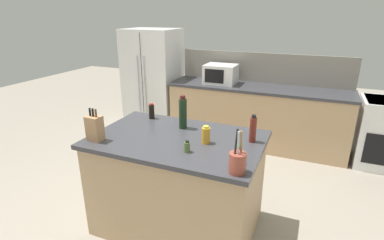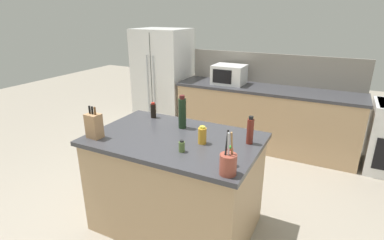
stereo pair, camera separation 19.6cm
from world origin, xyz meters
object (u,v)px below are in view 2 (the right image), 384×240
(microwave, at_px, (229,75))
(spice_jar_oregano, at_px, (182,146))
(soy_sauce_bottle, at_px, (153,110))
(vinegar_bottle, at_px, (250,131))
(honey_jar, at_px, (202,135))
(wine_bottle, at_px, (182,113))
(refrigerator, at_px, (163,80))
(hot_sauce_bottle, at_px, (230,156))
(utensil_crock, at_px, (228,163))
(knife_block, at_px, (94,126))

(microwave, distance_m, spice_jar_oregano, 2.48)
(soy_sauce_bottle, bearing_deg, microwave, 84.66)
(vinegar_bottle, distance_m, soy_sauce_bottle, 1.12)
(honey_jar, distance_m, spice_jar_oregano, 0.24)
(honey_jar, distance_m, soy_sauce_bottle, 0.83)
(microwave, bearing_deg, wine_bottle, -82.90)
(refrigerator, xyz_separation_m, spice_jar_oregano, (1.72, -2.48, 0.12))
(soy_sauce_bottle, bearing_deg, spice_jar_oregano, -41.63)
(honey_jar, relative_size, vinegar_bottle, 0.63)
(soy_sauce_bottle, bearing_deg, hot_sauce_bottle, -30.16)
(wine_bottle, height_order, soy_sauce_bottle, wine_bottle)
(microwave, xyz_separation_m, utensil_crock, (0.94, -2.59, -0.06))
(spice_jar_oregano, distance_m, wine_bottle, 0.53)
(refrigerator, bearing_deg, vinegar_bottle, -43.87)
(microwave, height_order, honey_jar, microwave)
(utensil_crock, height_order, hot_sauce_bottle, utensil_crock)
(spice_jar_oregano, bearing_deg, honey_jar, 70.29)
(knife_block, height_order, honey_jar, knife_block)
(refrigerator, xyz_separation_m, wine_bottle, (1.48, -2.01, 0.23))
(refrigerator, height_order, knife_block, refrigerator)
(spice_jar_oregano, height_order, vinegar_bottle, vinegar_bottle)
(refrigerator, bearing_deg, hot_sauce_bottle, -49.62)
(utensil_crock, xyz_separation_m, hot_sauce_bottle, (-0.03, 0.13, -0.01))
(microwave, height_order, spice_jar_oregano, microwave)
(refrigerator, relative_size, hot_sauce_bottle, 11.39)
(vinegar_bottle, bearing_deg, spice_jar_oregano, -137.72)
(soy_sauce_bottle, bearing_deg, wine_bottle, -16.65)
(refrigerator, xyz_separation_m, hot_sauce_bottle, (2.14, -2.52, 0.14))
(knife_block, relative_size, hot_sauce_bottle, 1.91)
(hot_sauce_bottle, bearing_deg, wine_bottle, 142.86)
(spice_jar_oregano, bearing_deg, refrigerator, 124.80)
(refrigerator, distance_m, honey_jar, 2.89)
(knife_block, bearing_deg, refrigerator, 112.46)
(knife_block, distance_m, soy_sauce_bottle, 0.70)
(honey_jar, relative_size, soy_sauce_bottle, 0.94)
(vinegar_bottle, bearing_deg, honey_jar, -153.51)
(knife_block, relative_size, soy_sauce_bottle, 1.76)
(spice_jar_oregano, distance_m, soy_sauce_bottle, 0.89)
(microwave, bearing_deg, vinegar_bottle, -65.37)
(microwave, height_order, wine_bottle, wine_bottle)
(utensil_crock, height_order, soy_sauce_bottle, utensil_crock)
(microwave, xyz_separation_m, wine_bottle, (0.24, -1.96, 0.01))
(spice_jar_oregano, bearing_deg, utensil_crock, -20.17)
(microwave, distance_m, hot_sauce_bottle, 2.63)
(spice_jar_oregano, bearing_deg, wine_bottle, 117.88)
(microwave, xyz_separation_m, spice_jar_oregano, (0.49, -2.43, -0.10))
(utensil_crock, relative_size, honey_jar, 2.06)
(vinegar_bottle, bearing_deg, refrigerator, 136.13)
(hot_sauce_bottle, bearing_deg, microwave, 110.24)
(spice_jar_oregano, bearing_deg, microwave, 101.41)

